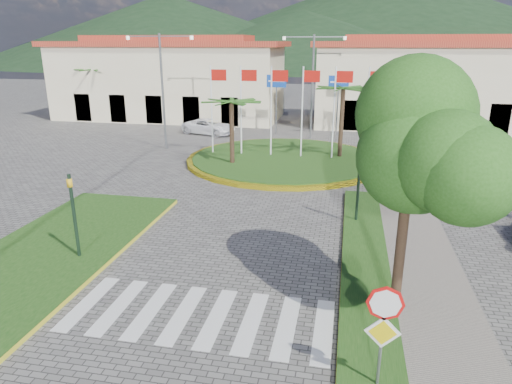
% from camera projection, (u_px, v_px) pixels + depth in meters
% --- Properties ---
extents(median_left, '(5.00, 14.00, 0.18)m').
position_uv_depth(median_left, '(38.00, 261.00, 16.07)').
color(median_left, '#194513').
rests_on(median_left, ground).
extents(crosswalk, '(8.00, 3.00, 0.01)m').
position_uv_depth(crosswalk, '(196.00, 315.00, 13.01)').
color(crosswalk, silver).
rests_on(crosswalk, ground).
extents(roundabout_island, '(12.70, 12.70, 6.00)m').
position_uv_depth(roundabout_island, '(285.00, 159.00, 29.71)').
color(roundabout_island, yellow).
rests_on(roundabout_island, ground).
extents(stop_sign, '(0.80, 0.11, 2.65)m').
position_uv_depth(stop_sign, '(383.00, 322.00, 9.63)').
color(stop_sign, slate).
rests_on(stop_sign, ground).
extents(deciduous_tree, '(3.60, 3.60, 6.80)m').
position_uv_depth(deciduous_tree, '(413.00, 137.00, 11.29)').
color(deciduous_tree, black).
rests_on(deciduous_tree, ground).
extents(traffic_light_left, '(0.15, 0.18, 3.20)m').
position_uv_depth(traffic_light_left, '(73.00, 209.00, 15.71)').
color(traffic_light_left, black).
rests_on(traffic_light_left, ground).
extents(traffic_light_right, '(0.15, 0.18, 3.20)m').
position_uv_depth(traffic_light_right, '(359.00, 180.00, 19.01)').
color(traffic_light_right, black).
rests_on(traffic_light_right, ground).
extents(traffic_light_far, '(0.18, 0.15, 3.20)m').
position_uv_depth(traffic_light_far, '(408.00, 126.00, 31.38)').
color(traffic_light_far, black).
rests_on(traffic_light_far, ground).
extents(direction_sign_west, '(1.60, 0.14, 5.20)m').
position_uv_depth(direction_sign_west, '(276.00, 92.00, 37.39)').
color(direction_sign_west, slate).
rests_on(direction_sign_west, ground).
extents(direction_sign_east, '(1.60, 0.14, 5.20)m').
position_uv_depth(direction_sign_east, '(338.00, 93.00, 36.45)').
color(direction_sign_east, slate).
rests_on(direction_sign_east, ground).
extents(street_lamp_centre, '(4.80, 0.16, 8.00)m').
position_uv_depth(street_lamp_centre, '(313.00, 81.00, 35.62)').
color(street_lamp_centre, slate).
rests_on(street_lamp_centre, ground).
extents(street_lamp_west, '(4.80, 0.16, 8.00)m').
position_uv_depth(street_lamp_west, '(162.00, 86.00, 31.92)').
color(street_lamp_west, slate).
rests_on(street_lamp_west, ground).
extents(building_left, '(23.32, 9.54, 8.05)m').
position_uv_depth(building_left, '(170.00, 79.00, 46.08)').
color(building_left, beige).
rests_on(building_left, ground).
extents(building_right, '(19.08, 9.54, 8.05)m').
position_uv_depth(building_right, '(418.00, 83.00, 41.56)').
color(building_right, beige).
rests_on(building_right, ground).
extents(hill_far_west, '(140.00, 140.00, 22.00)m').
position_uv_depth(hill_far_west, '(167.00, 30.00, 146.53)').
color(hill_far_west, black).
rests_on(hill_far_west, ground).
extents(hill_far_mid, '(180.00, 180.00, 30.00)m').
position_uv_depth(hill_far_mid, '(388.00, 18.00, 150.74)').
color(hill_far_mid, black).
rests_on(hill_far_mid, ground).
extents(hill_near_back, '(110.00, 110.00, 16.00)m').
position_uv_depth(hill_near_back, '(303.00, 40.00, 129.70)').
color(hill_near_back, black).
rests_on(hill_near_back, ground).
extents(white_van, '(4.99, 3.31, 1.27)m').
position_uv_depth(white_van, '(209.00, 127.00, 38.44)').
color(white_van, white).
rests_on(white_van, ground).
extents(car_dark_a, '(3.72, 2.28, 1.18)m').
position_uv_depth(car_dark_a, '(232.00, 118.00, 43.36)').
color(car_dark_a, black).
rests_on(car_dark_a, ground).
extents(car_dark_b, '(3.98, 2.54, 1.24)m').
position_uv_depth(car_dark_b, '(427.00, 133.00, 35.92)').
color(car_dark_b, black).
rests_on(car_dark_b, ground).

